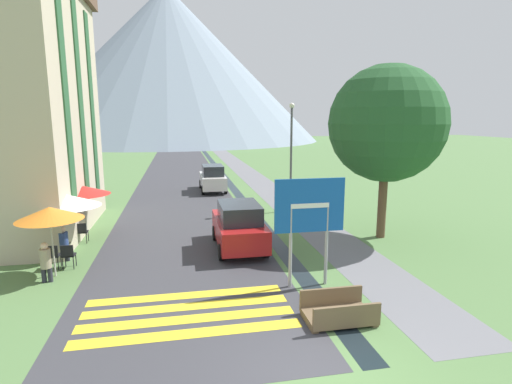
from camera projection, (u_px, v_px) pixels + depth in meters
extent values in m
plane|color=#517542|center=(219.00, 193.00, 27.15)|extent=(160.00, 160.00, 0.00)
cube|color=#38383D|center=(180.00, 174.00, 36.33)|extent=(6.40, 60.00, 0.01)
cube|color=slate|center=(246.00, 172.00, 37.48)|extent=(2.20, 60.00, 0.01)
cube|color=black|center=(221.00, 173.00, 37.03)|extent=(0.60, 60.00, 0.00)
cube|color=yellow|center=(189.00, 334.00, 9.40)|extent=(5.44, 0.44, 0.01)
cube|color=yellow|center=(188.00, 319.00, 10.07)|extent=(5.44, 0.44, 0.01)
cube|color=yellow|center=(188.00, 307.00, 10.75)|extent=(5.44, 0.44, 0.01)
cube|color=yellow|center=(187.00, 295.00, 11.42)|extent=(5.44, 0.44, 0.01)
cone|color=gray|center=(168.00, 65.00, 87.99)|extent=(65.82, 65.82, 32.96)
cube|color=#BCAD93|center=(11.00, 102.00, 16.63)|extent=(5.44, 8.47, 11.29)
cube|color=#285633|center=(66.00, 101.00, 14.90)|extent=(0.06, 0.70, 8.47)
cube|color=#285633|center=(81.00, 103.00, 17.15)|extent=(0.06, 0.70, 8.47)
cube|color=#285633|center=(92.00, 105.00, 19.40)|extent=(0.06, 0.70, 8.47)
cylinder|color=#9E9EA3|center=(290.00, 246.00, 11.81)|extent=(0.10, 0.10, 2.54)
cylinder|color=#9E9EA3|center=(326.00, 244.00, 12.02)|extent=(0.10, 0.10, 2.54)
cube|color=#1451AD|center=(310.00, 205.00, 11.67)|extent=(2.12, 0.05, 1.60)
cube|color=white|center=(310.00, 206.00, 11.64)|extent=(1.17, 0.02, 0.14)
cube|color=brown|center=(338.00, 315.00, 9.99)|extent=(1.70, 1.10, 0.12)
cube|color=brown|center=(347.00, 315.00, 9.45)|extent=(1.70, 0.08, 0.45)
cube|color=brown|center=(331.00, 296.00, 10.43)|extent=(1.70, 0.08, 0.45)
cube|color=brown|center=(309.00, 322.00, 9.87)|extent=(0.16, 0.99, 0.08)
cube|color=brown|center=(367.00, 316.00, 10.16)|extent=(0.16, 0.99, 0.08)
cube|color=#A31919|center=(239.00, 230.00, 15.48)|extent=(1.73, 3.90, 0.84)
cube|color=#23282D|center=(239.00, 212.00, 15.15)|extent=(1.47, 2.15, 0.68)
cylinder|color=black|center=(215.00, 233.00, 16.57)|extent=(0.18, 0.60, 0.60)
cylinder|color=black|center=(254.00, 231.00, 16.88)|extent=(0.18, 0.60, 0.60)
cylinder|color=black|center=(221.00, 252.00, 14.24)|extent=(0.18, 0.60, 0.60)
cylinder|color=black|center=(266.00, 249.00, 14.54)|extent=(0.18, 0.60, 0.60)
cube|color=silver|center=(213.00, 181.00, 27.67)|extent=(1.60, 3.99, 0.84)
cube|color=#23282D|center=(213.00, 170.00, 27.34)|extent=(1.36, 2.19, 0.68)
cylinder|color=black|center=(201.00, 184.00, 28.80)|extent=(0.18, 0.60, 0.60)
cylinder|color=black|center=(222.00, 183.00, 29.09)|extent=(0.18, 0.60, 0.60)
cylinder|color=black|center=(203.00, 190.00, 26.41)|extent=(0.18, 0.60, 0.60)
cylinder|color=black|center=(226.00, 189.00, 26.70)|extent=(0.18, 0.60, 0.60)
cube|color=black|center=(63.00, 244.00, 14.65)|extent=(0.40, 0.40, 0.04)
cube|color=black|center=(62.00, 240.00, 14.44)|extent=(0.40, 0.04, 0.40)
cylinder|color=black|center=(60.00, 249.00, 14.82)|extent=(0.03, 0.03, 0.45)
cylinder|color=black|center=(70.00, 248.00, 14.88)|extent=(0.03, 0.03, 0.45)
cylinder|color=black|center=(58.00, 252.00, 14.49)|extent=(0.03, 0.03, 0.45)
cylinder|color=black|center=(68.00, 251.00, 14.56)|extent=(0.03, 0.03, 0.45)
cube|color=black|center=(54.00, 256.00, 13.40)|extent=(0.40, 0.40, 0.04)
cube|color=black|center=(51.00, 252.00, 13.19)|extent=(0.40, 0.04, 0.40)
cylinder|color=black|center=(50.00, 261.00, 13.58)|extent=(0.03, 0.03, 0.45)
cylinder|color=black|center=(61.00, 260.00, 13.64)|extent=(0.03, 0.03, 0.45)
cylinder|color=black|center=(47.00, 264.00, 13.25)|extent=(0.03, 0.03, 0.45)
cylinder|color=black|center=(58.00, 264.00, 13.31)|extent=(0.03, 0.03, 0.45)
cube|color=black|center=(69.00, 255.00, 13.46)|extent=(0.40, 0.40, 0.04)
cube|color=black|center=(67.00, 251.00, 13.25)|extent=(0.40, 0.04, 0.40)
cylinder|color=black|center=(65.00, 260.00, 13.64)|extent=(0.03, 0.03, 0.45)
cylinder|color=black|center=(76.00, 259.00, 13.70)|extent=(0.03, 0.03, 0.45)
cylinder|color=black|center=(63.00, 264.00, 13.31)|extent=(0.03, 0.03, 0.45)
cylinder|color=black|center=(74.00, 263.00, 13.37)|extent=(0.03, 0.03, 0.45)
cube|color=black|center=(83.00, 232.00, 16.21)|extent=(0.40, 0.40, 0.04)
cube|color=black|center=(81.00, 228.00, 16.00)|extent=(0.40, 0.04, 0.40)
cylinder|color=black|center=(80.00, 236.00, 16.38)|extent=(0.03, 0.03, 0.45)
cylinder|color=black|center=(88.00, 236.00, 16.45)|extent=(0.03, 0.03, 0.45)
cylinder|color=black|center=(78.00, 239.00, 16.05)|extent=(0.03, 0.03, 0.45)
cylinder|color=black|center=(87.00, 238.00, 16.12)|extent=(0.03, 0.03, 0.45)
cylinder|color=#B7B2A8|center=(53.00, 244.00, 12.65)|extent=(0.06, 0.06, 2.18)
cone|color=orange|center=(50.00, 213.00, 12.47)|extent=(2.01, 2.01, 0.41)
cylinder|color=#B7B2A8|center=(68.00, 226.00, 14.83)|extent=(0.06, 0.06, 2.13)
cone|color=silver|center=(66.00, 200.00, 14.65)|extent=(2.47, 2.47, 0.46)
cylinder|color=#B7B2A8|center=(85.00, 212.00, 17.16)|extent=(0.06, 0.06, 2.08)
cone|color=red|center=(84.00, 190.00, 16.99)|extent=(2.20, 2.20, 0.37)
cylinder|color=#282833|center=(44.00, 275.00, 12.32)|extent=(0.14, 0.14, 0.46)
cylinder|color=#282833|center=(50.00, 275.00, 12.36)|extent=(0.14, 0.14, 0.46)
cylinder|color=gray|center=(45.00, 259.00, 12.24)|extent=(0.32, 0.32, 0.61)
sphere|color=beige|center=(44.00, 246.00, 12.17)|extent=(0.22, 0.22, 0.22)
cylinder|color=#282833|center=(62.00, 255.00, 14.14)|extent=(0.14, 0.14, 0.46)
cylinder|color=#282833|center=(68.00, 255.00, 14.17)|extent=(0.14, 0.14, 0.46)
cylinder|color=navy|center=(64.00, 240.00, 14.06)|extent=(0.32, 0.32, 0.59)
sphere|color=beige|center=(63.00, 230.00, 13.99)|extent=(0.22, 0.22, 0.22)
cylinder|color=#515156|center=(291.00, 161.00, 21.33)|extent=(0.12, 0.12, 5.53)
sphere|color=silver|center=(292.00, 105.00, 20.80)|extent=(0.28, 0.28, 0.28)
cylinder|color=brown|center=(382.00, 205.00, 16.82)|extent=(0.36, 0.36, 2.76)
sphere|color=#235128|center=(387.00, 124.00, 16.19)|extent=(4.76, 4.76, 4.76)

